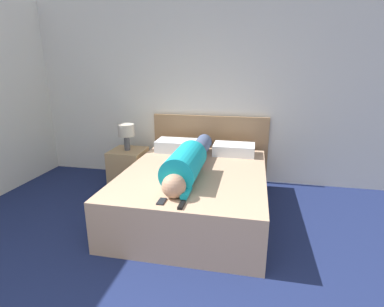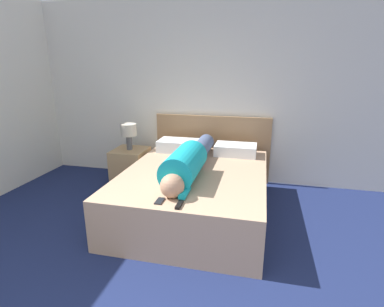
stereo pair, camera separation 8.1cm
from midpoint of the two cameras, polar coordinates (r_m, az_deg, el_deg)
name	(u,v)px [view 1 (the left image)]	position (r m, az deg, el deg)	size (l,w,h in m)	color
wall_back	(201,92)	(4.43, 1.26, 11.59)	(6.19, 0.06, 2.60)	silver
bed	(195,192)	(3.51, -0.16, -7.37)	(1.58, 2.01, 0.53)	tan
headboard	(210,148)	(4.49, 2.85, 1.06)	(1.70, 0.04, 0.97)	#A37A51
nightstand	(129,167)	(4.44, -12.50, -2.56)	(0.46, 0.49, 0.52)	tan
table_lamp	(126,132)	(4.30, -12.93, 4.03)	(0.23, 0.23, 0.37)	#4C4C51
person_lying	(189,161)	(3.27, -1.30, -1.46)	(0.34, 1.79, 0.34)	tan
pillow_near_headboard	(178,146)	(4.16, -3.32, 1.49)	(0.57, 0.35, 0.16)	white
pillow_second	(234,149)	(4.04, 7.41, 0.79)	(0.54, 0.35, 0.14)	white
tv_remote	(182,205)	(2.59, -2.91, -9.75)	(0.04, 0.15, 0.02)	black
cell_phone	(162,201)	(2.68, -6.68, -9.05)	(0.06, 0.13, 0.01)	black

